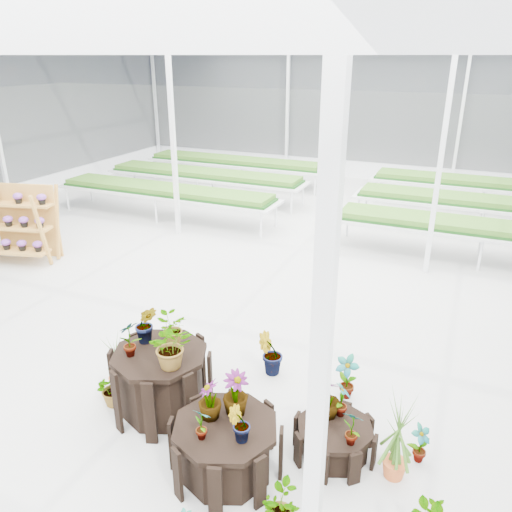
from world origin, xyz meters
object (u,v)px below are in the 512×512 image
at_px(plinth_mid, 226,448).
at_px(plinth_low, 334,440).
at_px(plinth_tall, 162,381).
at_px(shelf_rack, 18,225).

relative_size(plinth_mid, plinth_low, 1.32).
relative_size(plinth_tall, shelf_rack, 0.75).
bearing_deg(shelf_rack, plinth_mid, -42.60).
height_order(plinth_mid, plinth_low, plinth_mid).
bearing_deg(shelf_rack, plinth_tall, -42.87).
height_order(plinth_tall, plinth_low, plinth_tall).
distance_m(plinth_mid, plinth_low, 1.23).
bearing_deg(plinth_mid, plinth_tall, 153.43).
distance_m(plinth_tall, plinth_mid, 1.35).
bearing_deg(plinth_mid, shelf_rack, 152.19).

